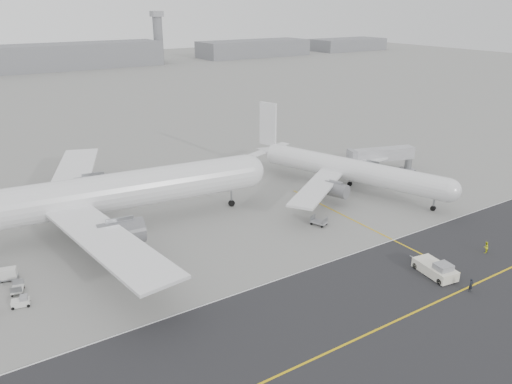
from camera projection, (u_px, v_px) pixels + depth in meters
ground at (228, 287)px, 68.43m from camera, size 700.00×700.00×0.00m
taxiway at (344, 345)px, 56.84m from camera, size 220.00×59.00×0.03m
horizon_buildings at (50, 70)px, 287.84m from camera, size 520.00×28.00×28.00m
control_tower at (158, 36)px, 321.36m from camera, size 7.00×7.00×31.25m
airliner_a at (86, 197)px, 82.29m from camera, size 65.68×64.65×22.69m
airliner_b at (346, 169)px, 102.16m from camera, size 43.44×44.22×15.94m
pushback_tug at (436, 269)px, 71.04m from camera, size 3.90×8.46×2.38m
jet_bridge at (382, 156)px, 111.81m from camera, size 16.50×7.50×6.19m
stray_dolly at (319, 225)px, 87.41m from camera, size 2.54×3.15×1.68m
ground_crew_a at (471, 285)px, 66.99m from camera, size 0.72×0.48×1.94m
ground_crew_b at (486, 247)px, 77.42m from camera, size 1.00×0.84×1.84m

